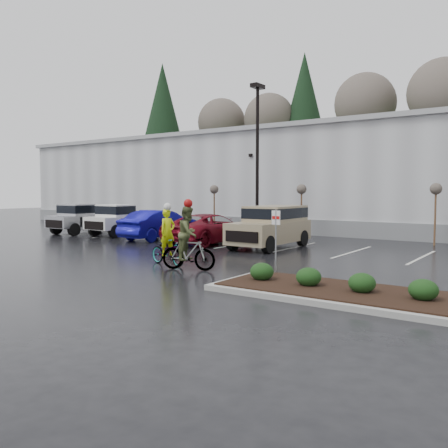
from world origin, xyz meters
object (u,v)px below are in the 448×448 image
Objects in this scene: car_red at (210,228)px; lamppost at (257,143)px; car_blue at (160,225)px; cyclist_hivis at (168,246)px; cyclist_olive at (188,245)px; sapling_east at (436,192)px; sapling_mid at (302,192)px; pickup_white at (126,220)px; sapling_west at (214,192)px; suv_tan at (270,227)px; fire_lane_sign at (276,235)px; pickup_silver at (88,218)px.

lamppost is at bearing -88.70° from car_red.
cyclist_hivis reaches higher than car_blue.
cyclist_hivis is 0.93× the size of cyclist_olive.
sapling_east is 0.62× the size of car_blue.
pickup_white is (-9.78, -4.97, -1.75)m from sapling_mid.
suv_tan is (7.58, -5.76, -1.70)m from sapling_west.
sapling_west is 7.25m from car_red.
cyclist_olive is at bearing -83.07° from suv_tan.
car_red is (-7.84, 7.05, -0.62)m from fire_lane_sign.
pickup_silver is 2.22× the size of cyclist_hivis.
lamppost reaches higher than pickup_white.
cyclist_olive is (8.12, -7.34, 0.06)m from car_blue.
fire_lane_sign is at bearing -100.56° from cyclist_olive.
cyclist_olive reaches higher than car_blue.
cyclist_olive is at bearing -34.71° from pickup_white.
pickup_silver is at bearing -156.31° from lamppost.
pickup_white is 1.02× the size of suv_tan.
sapling_east is at bearing -17.30° from cyclist_hivis.
car_red is at bearing -6.13° from pickup_white.
cyclist_olive is (8.48, -13.12, -1.82)m from sapling_west.
pickup_white reaches higher than car_blue.
pickup_white is (-17.28, -4.97, -1.75)m from sapling_east.
pickup_white is at bearing -151.39° from lamppost.
car_red is (-10.04, -5.75, -1.94)m from sapling_east.
suv_tan is 7.41m from cyclist_olive.
car_red is (10.30, -0.21, -0.19)m from pickup_silver.
cyclist_olive is (-3.32, -0.32, -0.50)m from fire_lane_sign.
sapling_west is at bearing 16.89° from cyclist_olive.
lamppost reaches higher than pickup_silver.
car_blue is at bearing 31.88° from cyclist_olive.
sapling_east is 1.45× the size of fire_lane_sign.
pickup_silver is at bearing 0.57° from car_red.
cyclist_hivis reaches higher than fire_lane_sign.
sapling_east is 14.35m from cyclist_olive.
cyclist_olive is (4.52, -7.37, 0.11)m from car_red.
sapling_east is 21.15m from pickup_silver.
sapling_mid is 11.11m from pickup_white.
pickup_white is at bearing 10.45° from pickup_silver.
suv_tan is (-4.22, 7.04, -0.38)m from fire_lane_sign.
lamppost is 1.62× the size of car_red.
car_red is at bearing -113.83° from sapling_mid.
car_blue is (0.36, -5.77, -1.88)m from sapling_west.
pickup_silver is 13.92m from suv_tan.
car_blue is (-3.64, -4.77, -4.84)m from lamppost.
lamppost is 3.94× the size of cyclist_hivis.
pickup_white is at bearing -153.06° from sapling_mid.
fire_lane_sign is 17.00m from pickup_white.
fire_lane_sign is (-2.20, -12.80, -1.32)m from sapling_east.
pickup_white is at bearing -123.42° from sapling_west.
sapling_mid is 0.56× the size of car_red.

